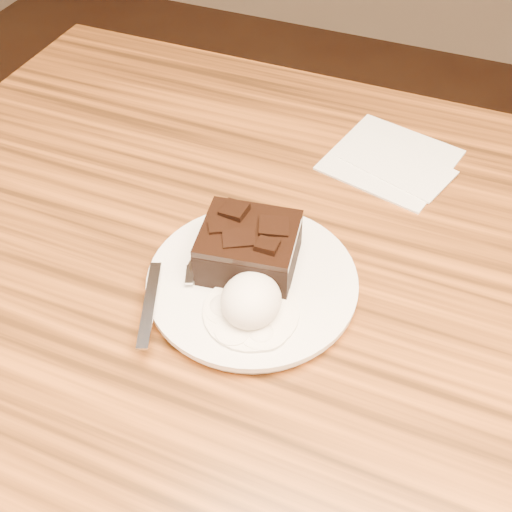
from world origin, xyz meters
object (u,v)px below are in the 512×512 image
at_px(brownie, 249,250).
at_px(spoon, 200,269).
at_px(napkin, 391,159).
at_px(dining_table, 328,464).
at_px(plate, 252,284).
at_px(ice_cream_scoop, 251,300).

bearing_deg(brownie, spoon, -146.61).
distance_m(spoon, napkin, 0.30).
height_order(dining_table, plate, plate).
bearing_deg(napkin, brownie, -110.60).
bearing_deg(plate, dining_table, 11.94).
bearing_deg(spoon, brownie, 11.96).
bearing_deg(plate, napkin, 72.49).
height_order(plate, brownie, brownie).
height_order(ice_cream_scoop, napkin, ice_cream_scoop).
xyz_separation_m(plate, spoon, (-0.05, -0.01, 0.01)).
bearing_deg(napkin, ice_cream_scoop, -102.40).
xyz_separation_m(brownie, ice_cream_scoop, (0.03, -0.06, -0.00)).
bearing_deg(dining_table, ice_cream_scoop, -145.33).
distance_m(brownie, napkin, 0.26).
xyz_separation_m(brownie, napkin, (0.09, 0.24, -0.04)).
relative_size(spoon, napkin, 1.10).
relative_size(ice_cream_scoop, napkin, 0.42).
relative_size(ice_cream_scoop, spoon, 0.39).
height_order(dining_table, napkin, napkin).
bearing_deg(napkin, spoon, -116.18).
xyz_separation_m(dining_table, brownie, (-0.12, -0.01, 0.41)).
bearing_deg(brownie, ice_cream_scoop, -65.92).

